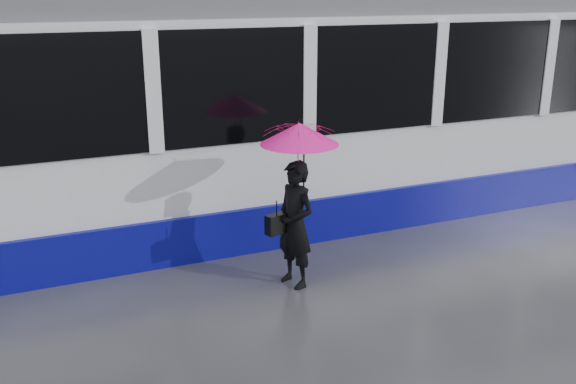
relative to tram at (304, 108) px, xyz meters
name	(u,v)px	position (x,y,z in m)	size (l,w,h in m)	color
ground	(296,291)	(-1.25, -2.50, -1.64)	(90.00, 90.00, 0.00)	#2D2D32
rails	(228,221)	(-1.25, 0.00, -1.63)	(34.00, 1.51, 0.02)	#3F3D38
tram	(304,108)	(0.00, 0.00, 0.00)	(26.00, 2.56, 3.35)	white
woman	(295,225)	(-1.19, -2.33, -0.89)	(0.55, 0.36, 1.50)	black
umbrella	(299,149)	(-1.14, -2.33, 0.01)	(1.11, 1.11, 1.01)	#F2148A
handbag	(277,224)	(-1.41, -2.31, -0.85)	(0.29, 0.19, 0.41)	black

